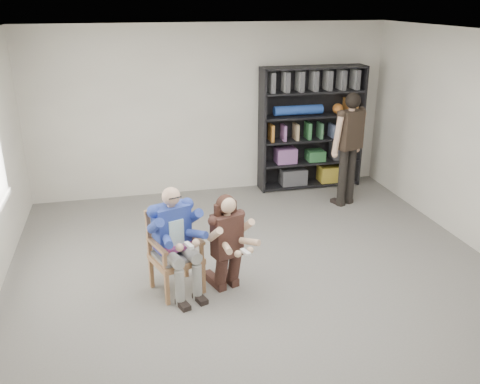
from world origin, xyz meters
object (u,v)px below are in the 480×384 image
object	(u,v)px
seated_man	(175,241)
kneeling_woman	(228,244)
armchair	(176,252)
standing_man	(349,151)
bookshelf	(311,128)

from	to	relation	value
seated_man	kneeling_woman	size ratio (longest dim) A/B	1.09
armchair	standing_man	size ratio (longest dim) A/B	0.54
seated_man	bookshelf	world-z (taller)	bookshelf
armchair	standing_man	world-z (taller)	standing_man
seated_man	bookshelf	distance (m)	4.00
kneeling_woman	bookshelf	world-z (taller)	bookshelf
armchair	bookshelf	size ratio (longest dim) A/B	0.46
armchair	seated_man	world-z (taller)	seated_man
kneeling_woman	bookshelf	bearing A→B (deg)	35.81
seated_man	bookshelf	xyz separation A→B (m)	(2.70, 2.92, 0.42)
seated_man	armchair	bearing A→B (deg)	0.00
seated_man	standing_man	xyz separation A→B (m)	(2.97, 1.97, 0.27)
armchair	kneeling_woman	size ratio (longest dim) A/B	0.84
bookshelf	kneeling_woman	bearing A→B (deg)	-124.87
armchair	standing_man	distance (m)	3.59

